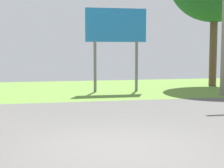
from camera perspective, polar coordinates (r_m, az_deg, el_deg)
The scene contains 2 objects.
ground_plane at distance 9.75m, azimuth -3.27°, elevation -5.64°, with size 40.00×22.00×0.20m.
roadside_billboard at distance 15.60m, azimuth 0.63°, elevation 8.18°, with size 2.60×0.12×3.50m.
Camera 1 is at (-1.43, -6.51, 1.86)m, focal length 59.06 mm.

